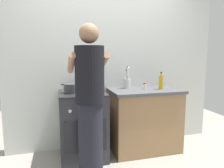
{
  "coord_description": "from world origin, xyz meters",
  "views": [
    {
      "loc": [
        -0.67,
        -2.54,
        1.39
      ],
      "look_at": [
        0.05,
        0.12,
        1.0
      ],
      "focal_mm": 33.26,
      "sensor_mm": 36.0,
      "label": 1
    }
  ],
  "objects": [
    {
      "name": "stove_range",
      "position": [
        -0.35,
        0.15,
        0.45
      ],
      "size": [
        0.6,
        0.62,
        0.9
      ],
      "color": "#2D2D33",
      "rests_on": "ground"
    },
    {
      "name": "spice_bottle",
      "position": [
        0.55,
        0.19,
        0.94
      ],
      "size": [
        0.04,
        0.04,
        0.09
      ],
      "color": "silver",
      "rests_on": "countertop"
    },
    {
      "name": "countertop",
      "position": [
        0.55,
        0.15,
        0.45
      ],
      "size": [
        1.0,
        0.6,
        0.9
      ],
      "color": "#99724C",
      "rests_on": "ground"
    },
    {
      "name": "pot",
      "position": [
        -0.49,
        0.14,
        0.96
      ],
      "size": [
        0.25,
        0.19,
        0.12
      ],
      "color": "#38383D",
      "rests_on": "stove_range"
    },
    {
      "name": "utensil_crock",
      "position": [
        0.33,
        0.32,
        1.0
      ],
      "size": [
        0.1,
        0.1,
        0.32
      ],
      "color": "silver",
      "rests_on": "countertop"
    },
    {
      "name": "mixing_bowl",
      "position": [
        -0.21,
        0.17,
        0.95
      ],
      "size": [
        0.28,
        0.28,
        0.1
      ],
      "color": "#B7B7BC",
      "rests_on": "stove_range"
    },
    {
      "name": "oil_bottle",
      "position": [
        0.77,
        0.11,
        1.0
      ],
      "size": [
        0.06,
        0.06,
        0.25
      ],
      "color": "gold",
      "rests_on": "countertop"
    },
    {
      "name": "back_wall",
      "position": [
        0.2,
        0.5,
        1.25
      ],
      "size": [
        3.2,
        0.1,
        2.5
      ],
      "color": "silver",
      "rests_on": "ground"
    },
    {
      "name": "ground",
      "position": [
        0.0,
        0.0,
        0.0
      ],
      "size": [
        6.0,
        6.0,
        0.0
      ],
      "primitive_type": "plane",
      "color": "gray"
    },
    {
      "name": "person",
      "position": [
        -0.34,
        -0.45,
        0.86
      ],
      "size": [
        0.41,
        0.5,
        1.7
      ],
      "color": "black",
      "rests_on": "ground"
    }
  ]
}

